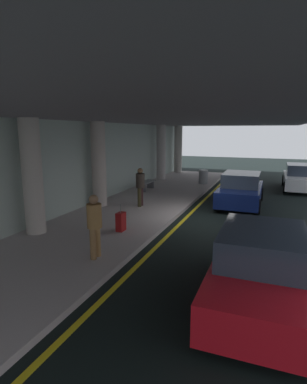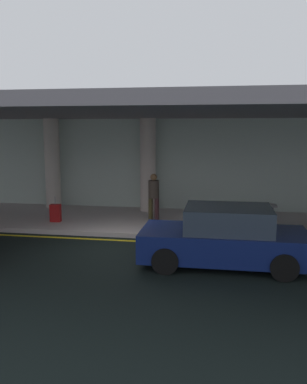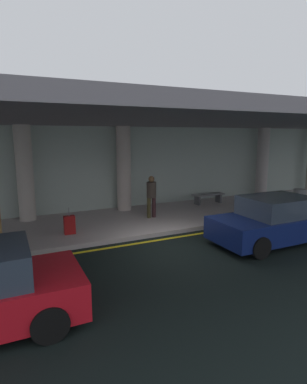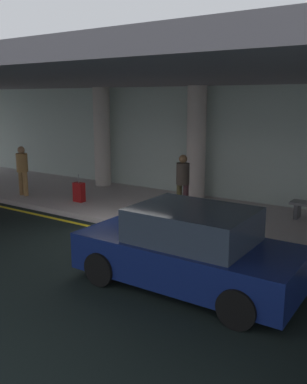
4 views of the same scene
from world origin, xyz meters
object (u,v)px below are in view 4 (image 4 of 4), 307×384
at_px(person_waiting_for_ride, 22,167).
at_px(suitcase_upright_primary, 79,192).
at_px(support_column_left_mid, 196,143).
at_px(car_navy, 189,250).
at_px(support_column_far_left, 102,137).
at_px(traveler_with_luggage, 183,179).

height_order(person_waiting_for_ride, suitcase_upright_primary, person_waiting_for_ride).
bearing_deg(person_waiting_for_ride, suitcase_upright_primary, 2.18).
height_order(support_column_left_mid, car_navy, support_column_left_mid).
distance_m(support_column_left_mid, car_navy, 6.59).
distance_m(support_column_left_mid, person_waiting_for_ride, 5.91).
distance_m(support_column_far_left, suitcase_upright_primary, 3.14).
bearing_deg(person_waiting_for_ride, support_column_far_left, 61.67).
bearing_deg(person_waiting_for_ride, support_column_left_mid, 21.80).
relative_size(person_waiting_for_ride, suitcase_upright_primary, 1.87).
xyz_separation_m(traveler_with_luggage, suitcase_upright_primary, (-3.38, -0.77, -0.65)).
xyz_separation_m(car_navy, traveler_with_luggage, (-2.46, 4.01, 0.40)).
height_order(car_navy, person_waiting_for_ride, person_waiting_for_ride).
height_order(support_column_left_mid, traveler_with_luggage, support_column_left_mid).
bearing_deg(traveler_with_luggage, support_column_far_left, -134.58).
xyz_separation_m(support_column_far_left, person_waiting_for_ride, (-1.08, -2.89, -0.86)).
bearing_deg(car_navy, support_column_left_mid, 112.94).
height_order(car_navy, suitcase_upright_primary, car_navy).
xyz_separation_m(support_column_left_mid, traveler_with_luggage, (0.52, -1.74, -0.86)).
bearing_deg(suitcase_upright_primary, car_navy, -48.69).
relative_size(support_column_left_mid, person_waiting_for_ride, 2.17).
bearing_deg(support_column_far_left, car_navy, -39.50).
xyz_separation_m(support_column_far_left, support_column_left_mid, (4.00, 0.00, 0.00)).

